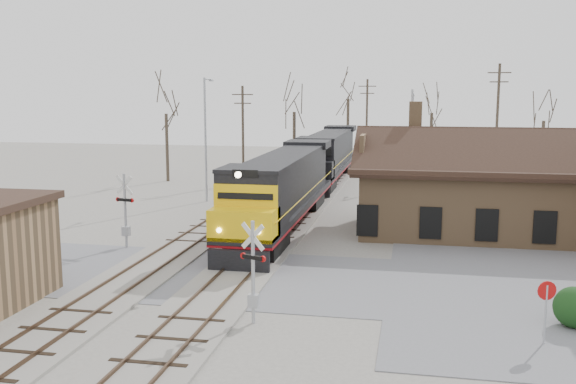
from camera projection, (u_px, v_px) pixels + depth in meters
name	position (u px, v px, depth m)	size (l,w,h in m)	color
ground	(235.00, 277.00, 29.75)	(140.00, 140.00, 0.00)	gray
road	(235.00, 277.00, 29.75)	(60.00, 9.00, 0.03)	slate
track_main	(294.00, 215.00, 44.28)	(3.40, 90.00, 0.24)	gray
track_siding	(232.00, 213.00, 45.14)	(3.40, 90.00, 0.24)	gray
depot	(480.00, 194.00, 38.72)	(15.20, 9.31, 7.90)	#96724D
locomotive_lead	(282.00, 189.00, 39.75)	(3.22, 21.57, 4.79)	black
locomotive_trailing	(328.00, 155.00, 60.92)	(3.22, 21.57, 4.54)	black
crossbuck_near	(253.00, 275.00, 23.52)	(1.06, 0.46, 3.88)	#A5A8AD
crossbuck_far	(125.00, 213.00, 35.04)	(1.16, 0.34, 4.11)	#A5A8AD
do_not_enter_sign	(546.00, 301.00, 21.57)	(0.65, 0.24, 2.23)	#A5A8AD
hedge_a	(575.00, 307.00, 23.28)	(1.51, 1.51, 1.51)	black
streetlight_a	(206.00, 133.00, 49.52)	(0.25, 2.04, 9.56)	#A5A8AD
streetlight_b	(411.00, 144.00, 46.55)	(0.25, 2.04, 8.41)	#A5A8AD
streetlight_c	(411.00, 131.00, 59.04)	(0.25, 2.04, 8.73)	#A5A8AD
utility_pole_a	(243.00, 133.00, 59.54)	(2.00, 0.24, 9.04)	#382D23
utility_pole_b	(367.00, 121.00, 73.15)	(2.00, 0.24, 9.91)	#382D23
utility_pole_c	(497.00, 123.00, 56.86)	(2.00, 0.24, 10.95)	#382D23
tree_a	(166.00, 102.00, 60.44)	(4.29, 4.29, 10.52)	#382D23
tree_b	(294.00, 101.00, 63.88)	(4.33, 4.33, 10.62)	#382D23
tree_c	(348.00, 87.00, 73.64)	(5.14, 5.14, 12.59)	#382D23
tree_d	(432.00, 103.00, 69.17)	(4.16, 4.16, 10.18)	#382D23
tree_e	(544.00, 111.00, 61.97)	(3.81, 3.81, 9.34)	#382D23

